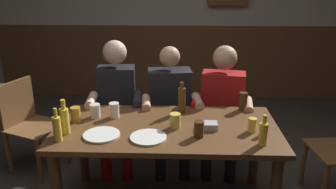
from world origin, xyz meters
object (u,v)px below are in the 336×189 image
object	(u,v)px
plate_0	(148,137)
pint_glass_3	(252,125)
person_2	(222,103)
bottle_1	(182,100)
bottle_3	(57,128)
pint_glass_2	(199,129)
pint_glass_5	(76,114)
person_1	(170,103)
plate_1	(102,135)
pint_glass_4	(114,110)
chair_empty_near_right	(29,123)
dining_table	(167,138)
bottle_2	(263,133)
pint_glass_0	(175,121)
pint_glass_1	(95,111)
condiment_caddy	(208,126)
bottle_0	(65,120)
table_candle	(262,130)
person_0	(116,100)
pint_glass_6	(243,101)

from	to	relation	value
plate_0	pint_glass_3	bearing A→B (deg)	10.58
person_2	bottle_1	bearing A→B (deg)	52.12
bottle_3	pint_glass_2	distance (m)	1.00
bottle_1	pint_glass_5	world-z (taller)	bottle_1
person_1	plate_1	world-z (taller)	person_1
pint_glass_4	pint_glass_5	world-z (taller)	pint_glass_4
chair_empty_near_right	pint_glass_5	world-z (taller)	chair_empty_near_right
dining_table	bottle_3	xyz separation A→B (m)	(-0.75, -0.27, 0.20)
bottle_2	pint_glass_0	bearing A→B (deg)	157.49
pint_glass_0	pint_glass_5	xyz separation A→B (m)	(-0.79, 0.10, 0.00)
chair_empty_near_right	pint_glass_1	bearing A→B (deg)	84.67
bottle_1	pint_glass_2	world-z (taller)	bottle_1
person_2	plate_0	world-z (taller)	person_2
person_2	condiment_caddy	xyz separation A→B (m)	(-0.19, -0.69, 0.08)
plate_0	dining_table	bearing A→B (deg)	59.64
person_1	bottle_0	xyz separation A→B (m)	(-0.74, -0.81, 0.17)
bottle_0	bottle_3	distance (m)	0.12
dining_table	pint_glass_3	size ratio (longest dim) A/B	16.25
table_candle	condiment_caddy	distance (m)	0.40
person_0	bottle_0	distance (m)	0.85
person_0	condiment_caddy	size ratio (longest dim) A/B	8.90
person_2	chair_empty_near_right	distance (m)	1.86
plate_0	pint_glass_5	xyz separation A→B (m)	(-0.60, 0.28, 0.05)
chair_empty_near_right	pint_glass_5	distance (m)	0.85
plate_0	bottle_2	bearing A→B (deg)	-4.79
table_candle	person_0	bearing A→B (deg)	146.86
bottle_0	bottle_3	bearing A→B (deg)	-98.85
plate_0	pint_glass_3	size ratio (longest dim) A/B	2.48
pint_glass_1	pint_glass_2	bearing A→B (deg)	-21.58
chair_empty_near_right	person_0	bearing A→B (deg)	118.84
dining_table	plate_0	xyz separation A→B (m)	(-0.12, -0.21, 0.11)
person_0	bottle_3	distance (m)	0.96
bottle_1	bottle_2	distance (m)	0.79
table_candle	pint_glass_5	size ratio (longest dim) A/B	0.68
bottle_1	person_0	bearing A→B (deg)	149.64
pint_glass_1	pint_glass_5	size ratio (longest dim) A/B	0.95
table_candle	bottle_1	world-z (taller)	bottle_1
bottle_3	pint_glass_1	distance (m)	0.46
pint_glass_2	pint_glass_5	distance (m)	0.99
chair_empty_near_right	bottle_3	distance (m)	1.07
pint_glass_3	dining_table	bearing A→B (deg)	173.88
pint_glass_3	pint_glass_4	size ratio (longest dim) A/B	0.85
pint_glass_5	bottle_1	bearing A→B (deg)	14.43
bottle_2	pint_glass_6	distance (m)	0.64
bottle_0	condiment_caddy	bearing A→B (deg)	6.52
bottle_0	pint_glass_1	size ratio (longest dim) A/B	2.37
plate_1	pint_glass_0	bearing A→B (deg)	16.30
pint_glass_0	pint_glass_1	bearing A→B (deg)	164.44
condiment_caddy	pint_glass_2	size ratio (longest dim) A/B	1.16
table_candle	pint_glass_6	size ratio (longest dim) A/B	0.52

